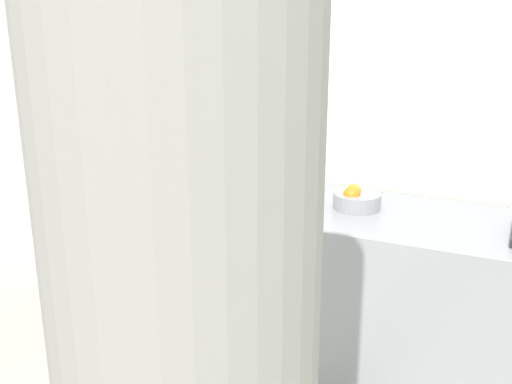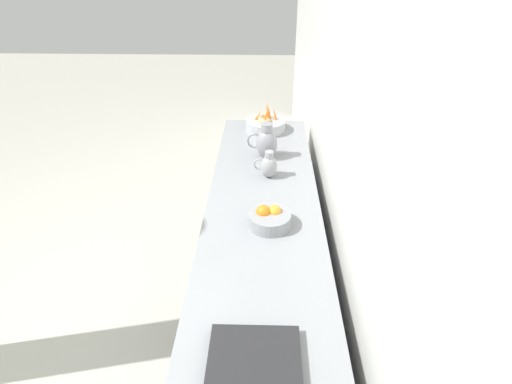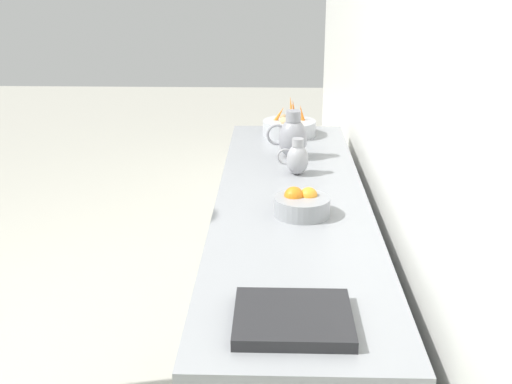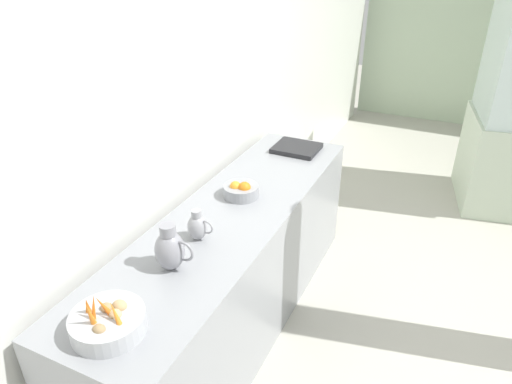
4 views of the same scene
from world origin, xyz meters
TOP-DOWN VIEW (x-y plane):
  - tile_wall_left at (-1.95, 0.22)m, footprint 0.10×8.36m
  - prep_counter at (-1.51, -0.28)m, footprint 0.67×2.60m
  - vegetable_colander at (-1.51, -1.36)m, footprint 0.32×0.32m
  - orange_bowl at (-1.54, -0.08)m, footprint 0.23×0.23m
  - metal_pitcher_tall at (-1.52, -0.89)m, footprint 0.21×0.15m
  - metal_pitcher_short at (-1.54, -0.61)m, footprint 0.15×0.11m
  - support_column at (0.73, 0.33)m, footprint 0.29×0.29m

SIDE VIEW (x-z plane):
  - prep_counter at x=-1.51m, z-range 0.00..0.89m
  - orange_bowl at x=-1.54m, z-range 0.88..0.99m
  - vegetable_colander at x=-1.51m, z-range 0.83..1.05m
  - metal_pitcher_short at x=-1.54m, z-range 0.88..1.06m
  - metal_pitcher_tall at x=-1.52m, z-range 0.88..1.13m
  - tile_wall_left at x=-1.95m, z-range 0.00..3.00m
  - support_column at x=0.73m, z-range 0.00..3.00m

